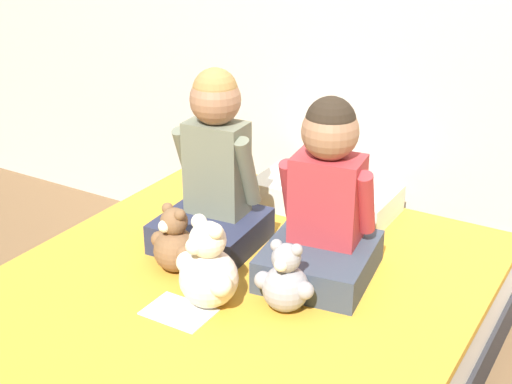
% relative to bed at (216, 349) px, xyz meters
% --- Properties ---
extents(bed, '(1.54, 1.97, 0.38)m').
position_rel_bed_xyz_m(bed, '(0.00, 0.00, 0.00)').
color(bed, '#2D2D33').
rests_on(bed, ground_plane).
extents(child_on_left, '(0.37, 0.38, 0.65)m').
position_rel_bed_xyz_m(child_on_left, '(-0.22, 0.34, 0.46)').
color(child_on_left, '#282D47').
rests_on(child_on_left, bed).
extents(child_on_right, '(0.40, 0.44, 0.61)m').
position_rel_bed_xyz_m(child_on_right, '(0.21, 0.34, 0.45)').
color(child_on_right, '#384251').
rests_on(child_on_right, bed).
extents(teddy_bear_held_by_left_child, '(0.20, 0.15, 0.24)m').
position_rel_bed_xyz_m(teddy_bear_held_by_left_child, '(-0.22, 0.09, 0.29)').
color(teddy_bear_held_by_left_child, brown).
rests_on(teddy_bear_held_by_left_child, bed).
extents(teddy_bear_held_by_right_child, '(0.20, 0.15, 0.24)m').
position_rel_bed_xyz_m(teddy_bear_held_by_right_child, '(0.22, 0.07, 0.29)').
color(teddy_bear_held_by_right_child, '#939399').
rests_on(teddy_bear_held_by_right_child, bed).
extents(teddy_bear_between_children, '(0.24, 0.19, 0.30)m').
position_rel_bed_xyz_m(teddy_bear_between_children, '(-0.00, -0.03, 0.32)').
color(teddy_bear_between_children, silver).
rests_on(teddy_bear_between_children, bed).
extents(pillow_at_headboard, '(0.57, 0.30, 0.11)m').
position_rel_bed_xyz_m(pillow_at_headboard, '(0.00, 0.81, 0.25)').
color(pillow_at_headboard, silver).
rests_on(pillow_at_headboard, bed).
extents(sign_card, '(0.21, 0.15, 0.00)m').
position_rel_bed_xyz_m(sign_card, '(-0.05, -0.12, 0.20)').
color(sign_card, white).
rests_on(sign_card, bed).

